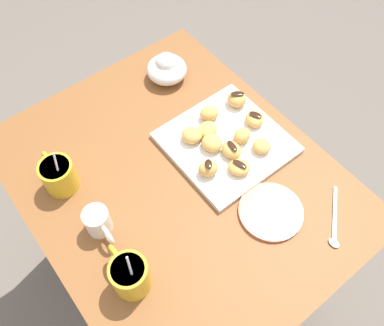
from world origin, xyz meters
name	(u,v)px	position (x,y,z in m)	size (l,w,h in m)	color
ground_plane	(182,271)	(0.00, 0.00, 0.00)	(8.00, 8.00, 0.00)	#665B51
dining_table	(178,206)	(0.00, 0.00, 0.59)	(0.88, 0.71, 0.75)	brown
pastry_plate_square	(227,143)	(0.00, -0.17, 0.76)	(0.29, 0.29, 0.02)	white
coffee_mug_mustard_left	(130,275)	(-0.15, 0.24, 0.80)	(0.12, 0.08, 0.15)	gold
coffee_mug_mustard_right	(58,174)	(0.16, 0.24, 0.80)	(0.12, 0.08, 0.13)	gold
cream_pitcher_white	(99,223)	(-0.01, 0.22, 0.79)	(0.10, 0.06, 0.07)	white
ice_cream_bowl	(167,68)	(0.29, -0.19, 0.79)	(0.12, 0.12, 0.09)	white
saucer_coral_left	(271,212)	(-0.22, -0.12, 0.75)	(0.16, 0.16, 0.01)	#E5704C
loose_spoon_near_saucer	(334,224)	(-0.33, -0.21, 0.75)	(0.11, 0.13, 0.01)	silver
beignet_0	(212,143)	(0.01, -0.12, 0.78)	(0.06, 0.05, 0.04)	#DBA351
beignet_1	(262,146)	(-0.08, -0.22, 0.78)	(0.05, 0.05, 0.03)	#DBA351
beignet_2	(239,167)	(-0.09, -0.13, 0.78)	(0.06, 0.05, 0.03)	#DBA351
chocolate_drizzle_2	(240,164)	(-0.09, -0.13, 0.80)	(0.04, 0.02, 0.01)	black
beignet_3	(232,150)	(-0.04, -0.15, 0.78)	(0.05, 0.05, 0.03)	#DBA351
chocolate_drizzle_3	(232,146)	(-0.04, -0.15, 0.80)	(0.04, 0.02, 0.01)	black
beignet_4	(192,135)	(0.06, -0.10, 0.78)	(0.05, 0.05, 0.04)	#DBA351
beignet_5	(208,169)	(-0.05, -0.06, 0.78)	(0.04, 0.05, 0.04)	#DBA351
chocolate_drizzle_5	(208,164)	(-0.05, -0.06, 0.81)	(0.03, 0.02, 0.01)	black
beignet_6	(209,113)	(0.09, -0.18, 0.78)	(0.04, 0.05, 0.04)	#DBA351
beignet_7	(208,130)	(0.05, -0.14, 0.78)	(0.05, 0.06, 0.03)	#DBA351
beignet_8	(256,120)	(0.00, -0.26, 0.78)	(0.05, 0.05, 0.03)	#DBA351
chocolate_drizzle_8	(256,116)	(0.00, -0.26, 0.80)	(0.03, 0.02, 0.01)	black
beignet_9	(237,99)	(0.08, -0.27, 0.78)	(0.05, 0.05, 0.04)	#DBA351
chocolate_drizzle_9	(237,94)	(0.08, -0.27, 0.81)	(0.04, 0.02, 0.01)	black
beignet_10	(242,135)	(-0.02, -0.20, 0.78)	(0.04, 0.05, 0.04)	#DBA351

